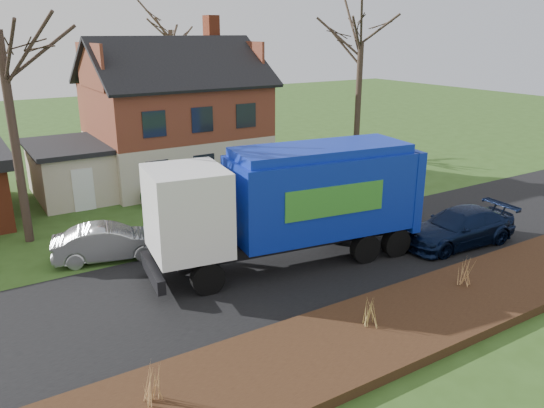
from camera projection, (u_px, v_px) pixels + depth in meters
ground at (275, 271)px, 19.47m from camera, size 120.00×120.00×0.00m
road at (275, 270)px, 19.47m from camera, size 80.00×7.00×0.02m
mulch_verge at (374, 333)px, 15.15m from camera, size 80.00×3.50×0.30m
main_house at (167, 111)px, 30.17m from camera, size 12.95×8.95×9.26m
garbage_truck at (294, 198)px, 19.43m from camera, size 10.57×4.12×4.41m
silver_sedan at (109, 242)px, 20.28m from camera, size 4.38×2.36×1.37m
navy_wagon at (459, 227)px, 21.65m from camera, size 5.27×2.49×1.48m
tree_front_east at (362, 20)px, 30.13m from camera, size 3.97×3.97×11.03m
tree_back at (169, 13)px, 36.81m from camera, size 3.62×3.62×11.48m
grass_clump_west at (151, 386)px, 11.90m from camera, size 0.37×0.31×0.99m
grass_clump_mid at (371, 311)px, 15.13m from camera, size 0.34×0.28×0.94m
grass_clump_east at (467, 272)px, 17.57m from camera, size 0.38×0.31×0.94m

